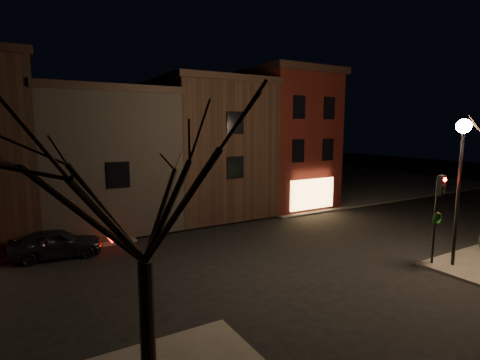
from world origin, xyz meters
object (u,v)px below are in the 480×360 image
Objects in this scene: traffic_signal at (438,206)px; bare_tree_left at (141,166)px; parked_car_a at (56,243)px; street_lamp_near at (462,152)px.

bare_tree_left is (-13.60, -1.49, 2.63)m from traffic_signal.
traffic_signal is at bearing -118.15° from parked_car_a.
parked_car_a is at bearing 145.38° from street_lamp_near.
traffic_signal is (-0.60, 0.49, -2.37)m from street_lamp_near.
street_lamp_near reaches higher than parked_car_a.
bare_tree_left reaches higher than parked_car_a.
street_lamp_near is at bearing -118.36° from parked_car_a.
parked_car_a is (-14.61, 10.01, -2.10)m from traffic_signal.
street_lamp_near is 19.02m from parked_car_a.
bare_tree_left is 12.47m from parked_car_a.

